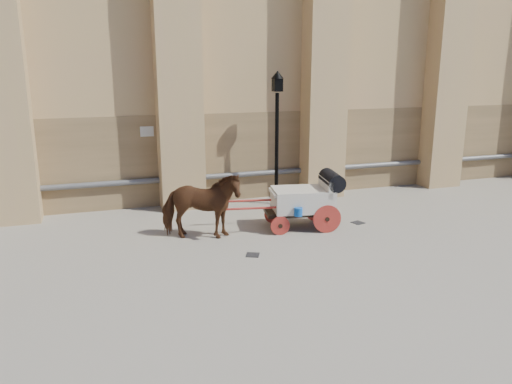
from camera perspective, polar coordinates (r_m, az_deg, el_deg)
name	(u,v)px	position (r m, az deg, el deg)	size (l,w,h in m)	color
ground	(243,239)	(13.52, -1.46, -5.38)	(90.00, 90.00, 0.00)	slate
horse	(201,206)	(13.36, -6.33, -1.60)	(0.98, 2.16, 1.82)	#583219
carriage	(307,198)	(14.29, 5.84, -0.70)	(3.81, 1.60, 1.62)	black
street_lamp	(277,135)	(16.38, 2.39, 6.55)	(0.41, 0.41, 4.38)	black
drain_grate_near	(253,255)	(12.41, -0.38, -7.20)	(0.32, 0.32, 0.01)	black
drain_grate_far	(358,223)	(15.15, 11.57, -3.45)	(0.32, 0.32, 0.01)	black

